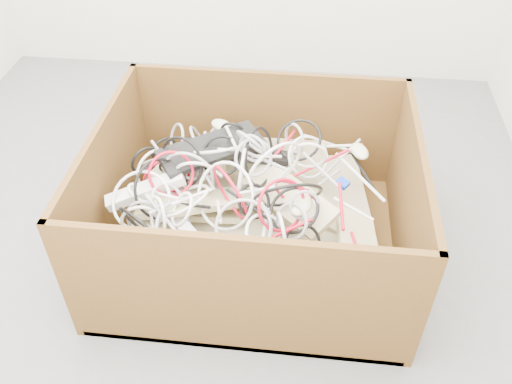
# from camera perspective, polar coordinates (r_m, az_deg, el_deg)

# --- Properties ---
(ground) EXTENTS (3.00, 3.00, 0.00)m
(ground) POSITION_cam_1_polar(r_m,az_deg,el_deg) (2.37, -5.54, -4.61)
(ground) COLOR #5A595C
(ground) RESTS_ON ground
(cardboard_box) EXTENTS (1.20, 1.00, 0.58)m
(cardboard_box) POSITION_cam_1_polar(r_m,az_deg,el_deg) (2.21, -0.48, -3.34)
(cardboard_box) COLOR #432A10
(cardboard_box) RESTS_ON ground
(keyboard_pile) EXTENTS (0.94, 0.75, 0.35)m
(keyboard_pile) POSITION_cam_1_polar(r_m,az_deg,el_deg) (2.13, 0.04, -0.29)
(keyboard_pile) COLOR beige
(keyboard_pile) RESTS_ON cardboard_box
(mice_scatter) EXTENTS (0.81, 0.75, 0.19)m
(mice_scatter) POSITION_cam_1_polar(r_m,az_deg,el_deg) (2.05, 0.13, 0.60)
(mice_scatter) COLOR beige
(mice_scatter) RESTS_ON keyboard_pile
(power_strip_left) EXTENTS (0.30, 0.16, 0.13)m
(power_strip_left) POSITION_cam_1_polar(r_m,az_deg,el_deg) (2.06, -11.57, 0.20)
(power_strip_left) COLOR white
(power_strip_left) RESTS_ON keyboard_pile
(power_strip_right) EXTENTS (0.23, 0.21, 0.09)m
(power_strip_right) POSITION_cam_1_polar(r_m,az_deg,el_deg) (2.00, -8.87, -2.50)
(power_strip_right) COLOR white
(power_strip_right) RESTS_ON keyboard_pile
(vga_plug) EXTENTS (0.06, 0.06, 0.03)m
(vga_plug) POSITION_cam_1_polar(r_m,az_deg,el_deg) (2.09, 9.09, 0.92)
(vga_plug) COLOR #0C33C2
(vga_plug) RESTS_ON keyboard_pile
(cable_tangle) EXTENTS (1.05, 0.81, 0.43)m
(cable_tangle) POSITION_cam_1_polar(r_m,az_deg,el_deg) (2.01, -3.80, 0.94)
(cable_tangle) COLOR silver
(cable_tangle) RESTS_ON keyboard_pile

